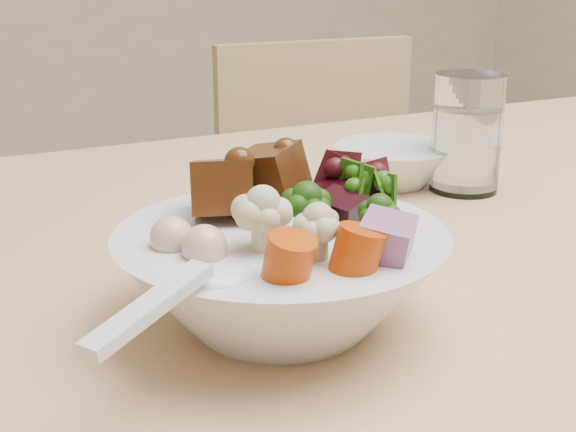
{
  "coord_description": "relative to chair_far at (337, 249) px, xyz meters",
  "views": [
    {
      "loc": [
        -0.98,
        -0.31,
        1.07
      ],
      "look_at": [
        -0.7,
        0.14,
        0.89
      ],
      "focal_mm": 50.0,
      "sensor_mm": 36.0,
      "label": 1
    }
  ],
  "objects": [
    {
      "name": "water_glass",
      "position": [
        -0.28,
        -0.61,
        0.38
      ],
      "size": [
        0.07,
        0.07,
        0.12
      ],
      "color": "white",
      "rests_on": "dining_table"
    },
    {
      "name": "food_bowl",
      "position": [
        -0.6,
        -0.77,
        0.36
      ],
      "size": [
        0.22,
        0.22,
        0.12
      ],
      "color": "silver",
      "rests_on": "dining_table"
    },
    {
      "name": "soup_spoon",
      "position": [
        -0.69,
        -0.82,
        0.39
      ],
      "size": [
        0.13,
        0.08,
        0.02
      ],
      "rotation": [
        0.0,
        0.0,
        0.43
      ],
      "color": "silver",
      "rests_on": "food_bowl"
    },
    {
      "name": "chair_far",
      "position": [
        0.0,
        0.0,
        0.0
      ],
      "size": [
        0.48,
        0.48,
        0.89
      ],
      "rotation": [
        0.0,
        0.0,
        -0.17
      ],
      "color": "tan",
      "rests_on": "ground"
    },
    {
      "name": "side_bowl",
      "position": [
        -0.33,
        -0.55,
        0.34
      ],
      "size": [
        0.13,
        0.13,
        0.04
      ],
      "primitive_type": null,
      "color": "silver",
      "rests_on": "dining_table"
    }
  ]
}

